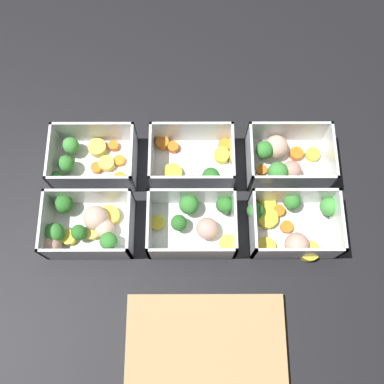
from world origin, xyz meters
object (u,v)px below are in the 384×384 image
at_px(container_near_right, 89,160).
at_px(container_far_left, 293,225).
at_px(container_near_center, 194,161).
at_px(container_far_right, 85,227).
at_px(container_near_left, 284,159).
at_px(container_far_center, 196,222).

distance_m(container_near_right, container_far_left, 0.41).
relative_size(container_near_center, container_far_right, 0.93).
height_order(container_near_left, container_near_right, same).
height_order(container_near_left, container_far_right, same).
relative_size(container_near_left, container_near_right, 0.96).
bearing_deg(container_near_center, container_near_left, -178.90).
xyz_separation_m(container_near_left, container_near_right, (0.38, 0.00, -0.00)).
distance_m(container_far_left, container_far_center, 0.18).
bearing_deg(container_far_right, container_far_center, -177.88).
relative_size(container_near_right, container_far_right, 0.94).
bearing_deg(container_far_left, container_near_center, -35.17).
bearing_deg(container_near_right, container_far_center, 148.64).
xyz_separation_m(container_near_left, container_far_center, (0.17, 0.13, -0.00)).
bearing_deg(container_near_center, container_far_right, 33.28).
bearing_deg(container_far_left, container_near_left, -86.84).
height_order(container_far_left, container_far_center, same).
xyz_separation_m(container_far_left, container_far_right, (0.39, 0.00, 0.00)).
height_order(container_near_left, container_far_left, same).
height_order(container_near_center, container_near_right, same).
relative_size(container_far_left, container_far_center, 1.00).
distance_m(container_far_center, container_far_right, 0.21).
height_order(container_far_center, container_far_right, same).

